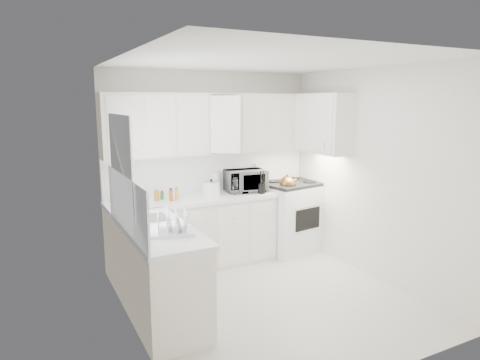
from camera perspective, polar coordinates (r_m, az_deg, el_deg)
floor at (r=5.05m, az=3.76°, el=-15.41°), size 3.20×3.20×0.00m
ceiling at (r=4.57m, az=4.16°, el=15.43°), size 3.20×3.20×0.00m
wall_back at (r=6.04m, az=-3.90°, el=1.84°), size 3.00×0.00×3.00m
wall_front at (r=3.41m, az=18.04°, el=-5.42°), size 3.00×0.00×3.00m
wall_left at (r=4.08m, az=-14.41°, el=-2.64°), size 0.00×3.20×3.20m
wall_right at (r=5.55m, az=17.34°, el=0.62°), size 0.00×3.20×3.20m
window_blinds at (r=4.38m, az=-15.33°, el=1.52°), size 0.06×0.96×1.06m
lower_cabinets_back at (r=5.82m, az=-6.17°, el=-7.13°), size 2.22×0.60×0.90m
lower_cabinets_left at (r=4.60m, az=-10.76°, el=-12.14°), size 0.60×1.60×0.90m
countertop_back at (r=5.69m, az=-6.23°, el=-2.59°), size 2.24×0.64×0.05m
countertop_left at (r=4.44m, az=-10.85°, el=-6.45°), size 0.64×1.62×0.05m
backsplash_back at (r=6.04m, az=-3.86°, el=1.13°), size 2.98×0.02×0.55m
backsplash_left at (r=4.29m, az=-14.83°, el=-3.05°), size 0.02×1.60×0.55m
upper_cabinets_back at (r=5.86m, az=-3.29°, el=3.56°), size 3.00×0.33×0.80m
upper_cabinets_right at (r=6.02m, az=10.86°, el=3.58°), size 0.33×0.90×0.80m
sink at (r=4.73m, az=-12.12°, el=-3.63°), size 0.42×0.38×0.30m
stove at (r=6.42m, az=6.74°, el=-3.53°), size 0.96×0.83×1.32m
tea_kettle at (r=6.11m, az=6.25°, el=-0.33°), size 0.33×0.30×0.25m
frying_pan at (r=6.58m, az=7.32°, el=-0.48°), size 0.29×0.42×0.04m
microwave at (r=6.00m, az=0.75°, el=0.21°), size 0.58×0.37×0.37m
rice_cooker at (r=5.74m, az=-3.81°, el=-1.00°), size 0.28×0.28×0.23m
paper_towel at (r=6.01m, az=-3.18°, el=-0.28°), size 0.12×0.12×0.27m
utensil_crock at (r=5.88m, az=2.91°, el=-0.23°), size 0.11×0.11×0.33m
dish_rack at (r=4.16m, az=-9.15°, el=-5.47°), size 0.50×0.43×0.24m
spice_left_0 at (r=5.65m, az=-11.09°, el=-1.88°), size 0.06×0.06×0.13m
spice_left_1 at (r=5.58m, az=-10.09°, el=-1.99°), size 0.06×0.06×0.13m
spice_left_2 at (r=5.69m, az=-9.64°, el=-1.74°), size 0.06×0.06×0.13m
spice_left_3 at (r=5.63m, az=-8.63°, el=-1.85°), size 0.06×0.06×0.13m
sauce_right_0 at (r=6.21m, az=1.56°, el=-0.29°), size 0.06×0.06×0.19m
sauce_right_1 at (r=6.19m, az=2.27°, el=-0.34°), size 0.06×0.06×0.19m
sauce_right_2 at (r=6.26m, az=2.44°, el=-0.20°), size 0.06×0.06×0.19m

